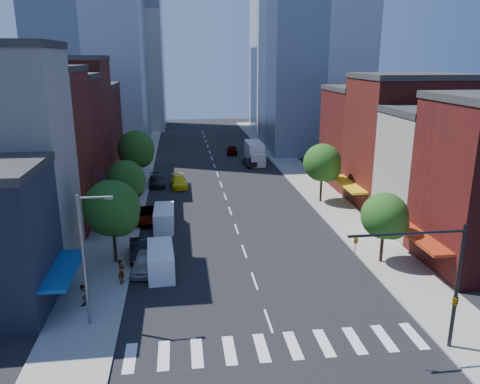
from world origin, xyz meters
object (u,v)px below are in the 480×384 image
object	(u,v)px
parked_car_rear	(157,181)
traffic_car_far	(232,150)
cargo_van_near	(161,261)
traffic_car_oncoming	(249,162)
pedestrian_far	(82,295)
box_truck	(255,153)
parked_car_third	(146,215)
cargo_van_far	(164,219)
pedestrian_near	(121,271)
taxi	(179,182)
parked_car_front	(145,261)
parked_car_second	(140,250)

from	to	relation	value
parked_car_rear	traffic_car_far	size ratio (longest dim) A/B	1.06
cargo_van_near	traffic_car_oncoming	size ratio (longest dim) A/B	1.17
traffic_car_far	pedestrian_far	distance (m)	56.50
box_truck	pedestrian_far	size ratio (longest dim) A/B	5.52
parked_car_third	parked_car_rear	size ratio (longest dim) A/B	1.07
cargo_van_far	traffic_car_far	world-z (taller)	cargo_van_far
parked_car_rear	cargo_van_far	bearing A→B (deg)	-91.62
parked_car_rear	pedestrian_near	distance (m)	29.83
traffic_car_far	pedestrian_far	size ratio (longest dim) A/B	2.99
parked_car_rear	pedestrian_near	bearing A→B (deg)	-99.42
pedestrian_near	taxi	bearing A→B (deg)	6.79
parked_car_third	parked_car_rear	distance (m)	14.95
taxi	pedestrian_far	distance (m)	32.59
traffic_car_far	pedestrian_near	bearing A→B (deg)	79.88
parked_car_third	pedestrian_far	bearing A→B (deg)	-104.16
parked_car_rear	parked_car_third	bearing A→B (deg)	-98.48
parked_car_third	taxi	world-z (taller)	taxi
parked_car_rear	traffic_car_oncoming	size ratio (longest dim) A/B	1.08
pedestrian_near	pedestrian_far	distance (m)	3.97
parked_car_front	parked_car_second	distance (m)	2.73
taxi	box_truck	bearing A→B (deg)	42.46
taxi	traffic_car_far	world-z (taller)	traffic_car_far
parked_car_second	traffic_car_oncoming	size ratio (longest dim) A/B	1.04
parked_car_rear	pedestrian_far	distance (m)	33.17
parked_car_third	parked_car_rear	bearing A→B (deg)	84.57
parked_car_rear	traffic_car_oncoming	xyz separation A→B (m)	(14.69, 10.58, 0.04)
parked_car_second	traffic_car_oncoming	bearing A→B (deg)	61.55
traffic_car_oncoming	parked_car_third	bearing A→B (deg)	54.21
parked_car_third	box_truck	world-z (taller)	box_truck
taxi	pedestrian_near	size ratio (longest dim) A/B	2.62
parked_car_second	taxi	bearing A→B (deg)	76.15
box_truck	pedestrian_near	distance (m)	46.21
traffic_car_oncoming	traffic_car_far	size ratio (longest dim) A/B	0.98
parked_car_rear	traffic_car_far	xyz separation A→B (m)	(12.99, 20.97, 0.08)
cargo_van_near	taxi	size ratio (longest dim) A/B	1.04
parked_car_rear	traffic_car_oncoming	distance (m)	18.11
parked_car_third	parked_car_rear	world-z (taller)	parked_car_third
cargo_van_far	traffic_car_far	size ratio (longest dim) A/B	1.10
parked_car_rear	traffic_car_far	world-z (taller)	traffic_car_far
cargo_van_far	box_truck	size ratio (longest dim) A/B	0.60
box_truck	pedestrian_near	size ratio (longest dim) A/B	4.38
parked_car_front	parked_car_rear	bearing A→B (deg)	95.81
parked_car_front	box_truck	distance (m)	43.38
parked_car_second	cargo_van_far	size ratio (longest dim) A/B	0.92
parked_car_third	cargo_van_near	distance (m)	13.38
parked_car_rear	cargo_van_far	world-z (taller)	cargo_van_far
taxi	pedestrian_far	world-z (taller)	pedestrian_far
parked_car_third	pedestrian_far	distance (m)	18.32
parked_car_third	traffic_car_far	world-z (taller)	traffic_car_far
parked_car_third	parked_car_second	bearing A→B (deg)	-93.46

